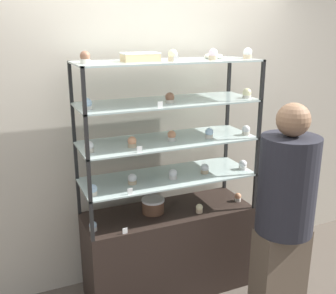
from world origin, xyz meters
name	(u,v)px	position (x,y,z in m)	size (l,w,h in m)	color
ground_plane	(168,288)	(0.00, 0.00, 0.00)	(20.00, 20.00, 0.00)	brown
back_wall	(150,130)	(0.00, 0.39, 1.30)	(8.00, 0.05, 2.60)	beige
display_base	(168,250)	(0.00, 0.00, 0.36)	(1.34, 0.49, 0.72)	black
display_riser_lower	(168,178)	(0.00, 0.00, 1.00)	(1.34, 0.49, 0.29)	black
display_riser_middle	(168,142)	(0.00, 0.00, 1.30)	(1.34, 0.49, 0.29)	black
display_riser_upper	(168,103)	(0.00, 0.00, 1.59)	(1.34, 0.49, 0.29)	black
display_riser_top	(168,63)	(0.00, 0.00, 1.89)	(1.34, 0.49, 0.29)	black
layer_cake_centerpiece	(153,206)	(-0.12, 0.02, 0.78)	(0.18, 0.18, 0.11)	brown
sheet_cake_frosted	(140,57)	(-0.21, -0.01, 1.93)	(0.26, 0.14, 0.06)	#DBBC84
cupcake_0	(93,226)	(-0.62, -0.09, 0.76)	(0.06, 0.06, 0.07)	white
cupcake_1	(199,208)	(0.21, -0.13, 0.76)	(0.06, 0.06, 0.07)	#CCB28C
cupcake_2	(238,197)	(0.61, -0.07, 0.76)	(0.06, 0.06, 0.07)	beige
price_tag_0	(125,231)	(-0.43, -0.22, 0.75)	(0.04, 0.00, 0.04)	white
cupcake_3	(92,190)	(-0.62, -0.13, 1.06)	(0.07, 0.07, 0.08)	beige
cupcake_4	(132,179)	(-0.31, -0.05, 1.06)	(0.07, 0.07, 0.08)	#CCB28C
cupcake_5	(173,174)	(0.01, -0.07, 1.06)	(0.07, 0.07, 0.08)	white
cupcake_6	(205,169)	(0.29, -0.06, 1.06)	(0.07, 0.07, 0.08)	#CCB28C
cupcake_7	(243,165)	(0.62, -0.10, 1.06)	(0.07, 0.07, 0.08)	white
price_tag_1	(130,191)	(-0.38, -0.22, 1.04)	(0.04, 0.00, 0.04)	white
cupcake_8	(89,147)	(-0.62, -0.08, 1.35)	(0.06, 0.06, 0.08)	beige
cupcake_9	(132,142)	(-0.31, -0.08, 1.35)	(0.06, 0.06, 0.08)	#CCB28C
cupcake_10	(172,136)	(0.01, -0.04, 1.35)	(0.06, 0.06, 0.08)	white
cupcake_11	(209,133)	(0.31, -0.08, 1.35)	(0.06, 0.06, 0.08)	beige
cupcake_12	(246,130)	(0.62, -0.12, 1.35)	(0.06, 0.06, 0.08)	beige
price_tag_2	(140,149)	(-0.31, -0.22, 1.34)	(0.04, 0.00, 0.04)	white
cupcake_13	(87,104)	(-0.61, -0.07, 1.64)	(0.07, 0.07, 0.07)	white
cupcake_14	(170,98)	(-0.01, -0.07, 1.64)	(0.07, 0.07, 0.07)	beige
cupcake_15	(247,94)	(0.61, -0.11, 1.64)	(0.07, 0.07, 0.07)	beige
price_tag_3	(160,105)	(-0.15, -0.22, 1.63)	(0.04, 0.00, 0.04)	white
cupcake_16	(85,58)	(-0.60, -0.06, 1.94)	(0.07, 0.07, 0.08)	beige
cupcake_17	(173,55)	(0.00, -0.08, 1.94)	(0.07, 0.07, 0.08)	#CCB28C
cupcake_18	(213,55)	(0.31, -0.11, 1.94)	(0.07, 0.07, 0.08)	#CCB28C
cupcake_19	(248,53)	(0.61, -0.09, 1.94)	(0.07, 0.07, 0.08)	#CCB28C
price_tag_4	(176,59)	(-0.04, -0.22, 1.92)	(0.04, 0.00, 0.04)	white
donut_glazed	(214,56)	(0.40, 0.05, 1.92)	(0.14, 0.14, 0.03)	#EFE5CC
customer_figure	(284,215)	(0.57, -0.70, 0.89)	(0.39, 0.39, 1.67)	brown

